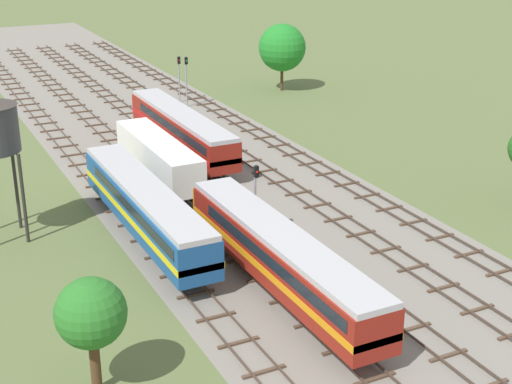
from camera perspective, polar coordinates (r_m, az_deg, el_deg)
The scene contains 16 objects.
ground_plane at distance 70.36m, azimuth -5.14°, elevation 2.54°, with size 480.00×480.00×0.00m, color #5B6B3D.
ballast_bed at distance 70.36m, azimuth -5.14°, elevation 2.54°, with size 22.52×176.00×0.01m, color gray.
track_far_left at distance 68.63m, azimuth -12.65°, elevation 1.73°, with size 2.40×126.00×0.29m.
track_left at distance 69.77m, azimuth -8.98°, elevation 2.32°, with size 2.40×126.00×0.29m.
track_centre_left at distance 71.20m, azimuth -5.44°, elevation 2.87°, with size 2.40×126.00×0.29m.
track_centre at distance 72.90m, azimuth -2.05°, elevation 3.38°, with size 2.40×126.00×0.29m.
track_centre_right at distance 74.85m, azimuth 1.18°, elevation 3.86°, with size 2.40×126.00×0.29m.
diesel_railcar_left_nearest at distance 45.07m, azimuth 1.88°, elevation -4.76°, with size 2.96×20.50×3.80m.
diesel_railcar_far_left_near at distance 52.77m, azimuth -8.30°, elevation -1.02°, with size 2.96×20.50×3.80m.
freight_boxcar_left_mid at distance 63.39m, azimuth -7.33°, elevation 2.69°, with size 2.87×14.00×3.60m.
diesel_railcar_centre_left_midfar at distance 70.83m, azimuth -5.62°, elevation 4.84°, with size 2.96×20.50×3.80m.
signal_post_nearest at distance 87.63m, azimuth -5.26°, elevation 8.73°, with size 0.28×0.47×5.86m.
signal_post_near at distance 89.78m, azimuth -5.80°, elevation 8.88°, with size 0.28×0.47×5.51m.
signal_post_mid at distance 52.22m, azimuth -0.03°, elevation 0.02°, with size 0.28×0.47×5.50m.
lineside_tree_1 at distance 94.96m, azimuth 1.98°, elevation 10.78°, with size 5.80×5.80×8.27m.
lineside_tree_2 at distance 36.55m, azimuth -12.29°, elevation -8.94°, with size 3.42×3.42×6.00m.
Camera 1 is at (-24.09, -6.28, 22.18)m, focal length 53.29 mm.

